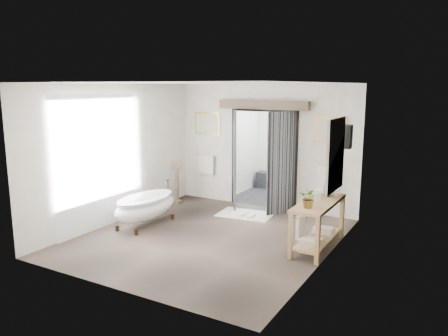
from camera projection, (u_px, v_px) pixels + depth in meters
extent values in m
plane|color=brown|center=(208.00, 237.00, 8.34)|extent=(5.00, 5.00, 0.00)
cube|color=silver|center=(111.00, 190.00, 5.94)|extent=(4.50, 0.02, 2.90)
cube|color=silver|center=(117.00, 153.00, 9.17)|extent=(0.02, 5.00, 2.90)
cube|color=silver|center=(327.00, 175.00, 6.98)|extent=(0.02, 5.00, 2.90)
cube|color=silver|center=(209.00, 142.00, 10.95)|extent=(1.45, 0.02, 2.90)
cube|color=silver|center=(328.00, 151.00, 9.47)|extent=(1.45, 0.02, 2.90)
cube|color=silver|center=(265.00, 97.00, 10.00)|extent=(1.60, 0.02, 0.60)
cube|color=silver|center=(207.00, 83.00, 7.81)|extent=(4.50, 5.00, 0.02)
cube|color=white|center=(98.00, 163.00, 8.65)|extent=(0.02, 2.20, 2.70)
cube|color=gray|center=(335.00, 155.00, 7.38)|extent=(0.05, 0.95, 1.25)
cube|color=silver|center=(334.00, 155.00, 7.39)|extent=(0.01, 0.80, 1.10)
cube|color=black|center=(346.00, 137.00, 8.28)|extent=(0.20, 0.20, 0.45)
sphere|color=#FFCC8C|center=(346.00, 137.00, 8.28)|extent=(0.10, 0.10, 0.10)
cube|color=black|center=(279.00, 197.00, 11.33)|extent=(2.20, 2.00, 0.01)
cube|color=silver|center=(282.00, 100.00, 10.87)|extent=(2.20, 2.00, 0.02)
cube|color=white|center=(294.00, 145.00, 11.95)|extent=(2.20, 0.02, 2.50)
cube|color=white|center=(242.00, 147.00, 11.63)|extent=(0.02, 2.00, 2.50)
cube|color=white|center=(323.00, 153.00, 10.56)|extent=(0.02, 2.00, 2.50)
cube|color=black|center=(291.00, 183.00, 11.99)|extent=(2.00, 0.35, 0.45)
cylinder|color=silver|center=(281.00, 132.00, 12.06)|extent=(0.40, 0.03, 0.40)
cylinder|color=silver|center=(308.00, 133.00, 11.67)|extent=(0.40, 0.03, 0.40)
cube|color=black|center=(234.00, 157.00, 10.65)|extent=(0.07, 0.10, 2.30)
cube|color=black|center=(296.00, 162.00, 9.88)|extent=(0.07, 0.10, 2.30)
cube|color=black|center=(265.00, 110.00, 10.05)|extent=(1.67, 0.10, 0.07)
cube|color=black|center=(234.00, 159.00, 10.26)|extent=(0.44, 0.71, 2.30)
cube|color=black|center=(282.00, 164.00, 9.67)|extent=(0.44, 0.71, 2.30)
cube|color=brown|center=(263.00, 105.00, 9.94)|extent=(2.20, 0.20, 0.20)
cube|color=#BC9744|center=(207.00, 124.00, 10.86)|extent=(0.72, 0.03, 0.57)
cube|color=beige|center=(207.00, 124.00, 10.85)|extent=(0.62, 0.01, 0.47)
cube|color=#BC9744|center=(330.00, 130.00, 9.35)|extent=(0.72, 0.03, 0.57)
cube|color=beige|center=(330.00, 130.00, 9.34)|extent=(0.62, 0.01, 0.47)
cylinder|color=silver|center=(207.00, 156.00, 10.97)|extent=(0.60, 0.02, 0.02)
cube|color=#F0E1CC|center=(206.00, 164.00, 11.00)|extent=(0.42, 0.08, 0.48)
cylinder|color=silver|center=(328.00, 167.00, 9.46)|extent=(0.60, 0.02, 0.02)
cube|color=#F0E1CC|center=(327.00, 177.00, 9.49)|extent=(0.42, 0.08, 0.48)
cylinder|color=#402A18|center=(117.00, 228.00, 8.69)|extent=(0.08, 0.08, 0.12)
cylinder|color=#402A18|center=(136.00, 232.00, 8.45)|extent=(0.08, 0.08, 0.12)
cylinder|color=#402A18|center=(155.00, 213.00, 9.70)|extent=(0.08, 0.08, 0.12)
cylinder|color=#402A18|center=(173.00, 216.00, 9.46)|extent=(0.08, 0.08, 0.12)
ellipsoid|color=white|center=(146.00, 207.00, 9.02)|extent=(0.75, 1.68, 0.53)
cylinder|color=#402A18|center=(168.00, 184.00, 9.61)|extent=(0.03, 0.03, 0.22)
cube|color=#A98552|center=(291.00, 235.00, 7.21)|extent=(0.07, 0.07, 0.85)
cube|color=#A98552|center=(318.00, 239.00, 6.99)|extent=(0.07, 0.07, 0.85)
cube|color=#A98552|center=(318.00, 213.00, 8.48)|extent=(0.07, 0.07, 0.85)
cube|color=#A98552|center=(342.00, 216.00, 8.25)|extent=(0.07, 0.07, 0.85)
cube|color=#A98552|center=(319.00, 203.00, 7.66)|extent=(0.55, 1.60, 0.05)
cube|color=#A98552|center=(317.00, 239.00, 7.78)|extent=(0.45, 1.50, 0.03)
cylinder|color=silver|center=(304.00, 213.00, 7.83)|extent=(0.02, 1.40, 0.02)
cube|color=#F0E1CC|center=(301.00, 226.00, 7.74)|extent=(0.06, 0.34, 0.42)
cube|color=#F0E1CC|center=(311.00, 241.00, 7.47)|extent=(0.35, 0.25, 0.10)
cube|color=#F0E1CC|center=(323.00, 230.00, 8.07)|extent=(0.35, 0.25, 0.10)
cube|color=brown|center=(177.00, 202.00, 10.74)|extent=(0.21, 0.21, 0.08)
cylinder|color=brown|center=(177.00, 184.00, 10.65)|extent=(0.09, 0.09, 0.82)
cylinder|color=silver|center=(177.00, 165.00, 10.59)|extent=(0.29, 0.02, 0.29)
cylinder|color=brown|center=(177.00, 166.00, 10.57)|extent=(0.33, 0.01, 0.33)
cube|color=beige|center=(245.00, 214.00, 9.79)|extent=(1.28, 0.92, 0.01)
cube|color=white|center=(242.00, 214.00, 9.68)|extent=(0.11, 0.25, 0.05)
cube|color=white|center=(251.00, 216.00, 9.57)|extent=(0.11, 0.25, 0.05)
imported|color=white|center=(327.00, 192.00, 8.01)|extent=(0.51, 0.51, 0.17)
imported|color=gray|center=(309.00, 198.00, 7.23)|extent=(0.33, 0.29, 0.33)
imported|color=gray|center=(318.00, 195.00, 7.70)|extent=(0.12, 0.12, 0.20)
imported|color=gray|center=(323.00, 189.00, 8.19)|extent=(0.15, 0.15, 0.18)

